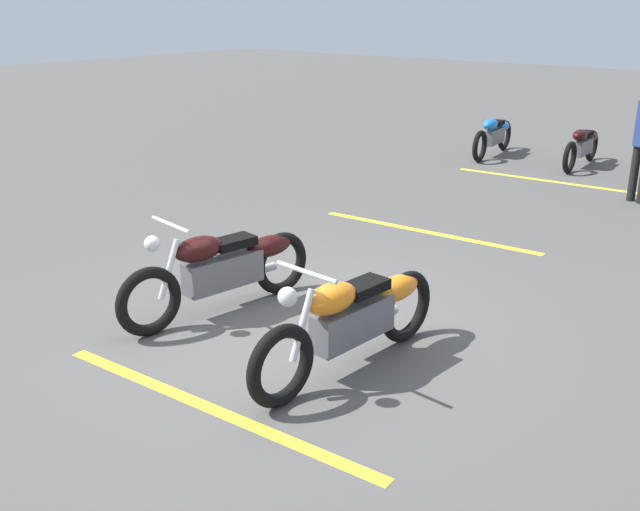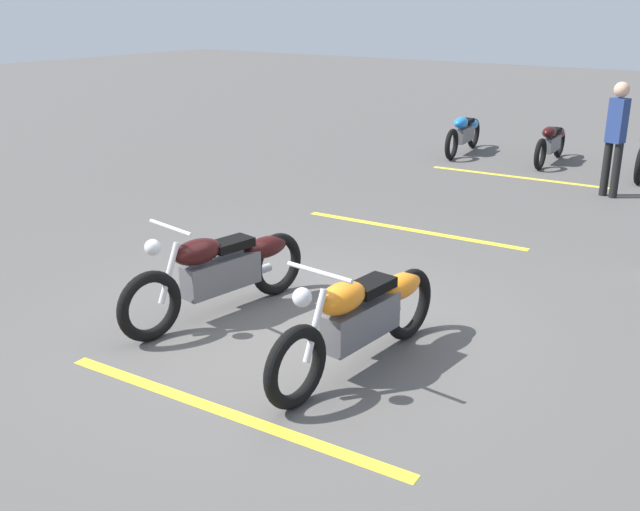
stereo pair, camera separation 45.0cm
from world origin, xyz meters
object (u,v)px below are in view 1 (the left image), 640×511
motorcycle_bright_foreground (353,317)px  motorcycle_row_center (583,145)px  motorcycle_dark_foreground (224,268)px  motorcycle_row_right (494,134)px

motorcycle_bright_foreground → motorcycle_row_center: size_ratio=1.16×
motorcycle_dark_foreground → motorcycle_row_center: size_ratio=1.15×
motorcycle_bright_foreground → motorcycle_row_center: bearing=-166.7°
motorcycle_bright_foreground → motorcycle_row_center: motorcycle_bright_foreground is taller
motorcycle_row_center → motorcycle_row_right: bearing=-90.5°
motorcycle_bright_foreground → motorcycle_dark_foreground: (0.16, 1.71, 0.00)m
motorcycle_dark_foreground → motorcycle_row_center: bearing=-172.7°
motorcycle_row_center → motorcycle_row_right: 1.76m
motorcycle_dark_foreground → motorcycle_row_center: 8.95m
motorcycle_bright_foreground → motorcycle_row_center: 9.21m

